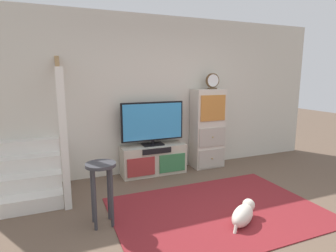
{
  "coord_description": "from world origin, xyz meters",
  "views": [
    {
      "loc": [
        -1.83,
        -2.18,
        1.7
      ],
      "look_at": [
        -0.26,
        1.63,
        0.94
      ],
      "focal_mm": 29.62,
      "sensor_mm": 36.0,
      "label": 1
    }
  ],
  "objects_px": {
    "media_console": "(154,160)",
    "dog": "(243,214)",
    "desk_clock": "(212,81)",
    "television": "(153,122)",
    "side_cabinet": "(208,129)",
    "bar_stool_near": "(101,180)"
  },
  "relations": [
    {
      "from": "television",
      "to": "side_cabinet",
      "type": "height_order",
      "value": "side_cabinet"
    },
    {
      "from": "television",
      "to": "bar_stool_near",
      "type": "bearing_deg",
      "value": -128.51
    },
    {
      "from": "media_console",
      "to": "television",
      "type": "xyz_separation_m",
      "value": [
        -0.0,
        0.02,
        0.65
      ]
    },
    {
      "from": "side_cabinet",
      "to": "media_console",
      "type": "bearing_deg",
      "value": -179.46
    },
    {
      "from": "dog",
      "to": "bar_stool_near",
      "type": "bearing_deg",
      "value": 158.27
    },
    {
      "from": "television",
      "to": "dog",
      "type": "height_order",
      "value": "television"
    },
    {
      "from": "desk_clock",
      "to": "television",
      "type": "bearing_deg",
      "value": 178.56
    },
    {
      "from": "desk_clock",
      "to": "dog",
      "type": "xyz_separation_m",
      "value": [
        -0.73,
        -1.95,
        -1.48
      ]
    },
    {
      "from": "side_cabinet",
      "to": "bar_stool_near",
      "type": "relative_size",
      "value": 1.98
    },
    {
      "from": "media_console",
      "to": "dog",
      "type": "relative_size",
      "value": 2.29
    },
    {
      "from": "television",
      "to": "desk_clock",
      "type": "bearing_deg",
      "value": -1.44
    },
    {
      "from": "media_console",
      "to": "side_cabinet",
      "type": "relative_size",
      "value": 0.77
    },
    {
      "from": "television",
      "to": "dog",
      "type": "relative_size",
      "value": 2.25
    },
    {
      "from": "television",
      "to": "side_cabinet",
      "type": "relative_size",
      "value": 0.75
    },
    {
      "from": "desk_clock",
      "to": "dog",
      "type": "bearing_deg",
      "value": -110.38
    },
    {
      "from": "side_cabinet",
      "to": "desk_clock",
      "type": "distance_m",
      "value": 0.87
    },
    {
      "from": "media_console",
      "to": "television",
      "type": "height_order",
      "value": "television"
    },
    {
      "from": "side_cabinet",
      "to": "dog",
      "type": "distance_m",
      "value": 2.16
    },
    {
      "from": "side_cabinet",
      "to": "desk_clock",
      "type": "height_order",
      "value": "desk_clock"
    },
    {
      "from": "dog",
      "to": "side_cabinet",
      "type": "bearing_deg",
      "value": 71.5
    },
    {
      "from": "television",
      "to": "dog",
      "type": "distance_m",
      "value": 2.17
    },
    {
      "from": "media_console",
      "to": "side_cabinet",
      "type": "height_order",
      "value": "side_cabinet"
    }
  ]
}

